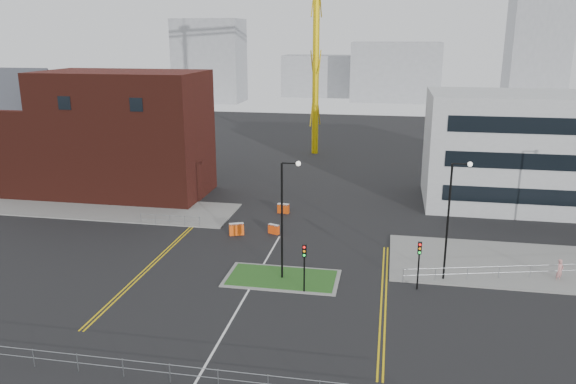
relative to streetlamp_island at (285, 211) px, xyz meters
name	(u,v)px	position (x,y,z in m)	size (l,w,h in m)	color
ground	(227,329)	(-2.22, -8.00, -5.41)	(200.00, 200.00, 0.00)	black
pavement_left	(105,208)	(-22.22, 14.00, -5.35)	(28.00, 8.00, 0.12)	slate
pavement_right	(542,266)	(19.78, 6.00, -5.35)	(24.00, 10.00, 0.12)	slate
island_kerb	(282,278)	(-0.22, 0.00, -5.37)	(8.60, 4.60, 0.08)	slate
grass_island	(282,278)	(-0.22, 0.00, -5.35)	(8.00, 4.00, 0.12)	#1C4A18
brick_building	(101,135)	(-25.19, 20.00, 1.44)	(24.20, 10.07, 14.24)	#431710
office_block	(547,151)	(23.79, 23.97, 0.59)	(25.00, 12.20, 12.00)	#A5A7A9
streetlamp_island	(285,211)	(0.00, 0.00, 0.00)	(1.46, 0.36, 9.18)	black
streetlamp_right_near	(452,212)	(12.00, 2.00, 0.00)	(1.46, 0.36, 9.18)	black
traffic_light_island	(304,259)	(1.78, -2.02, -2.85)	(0.28, 0.33, 3.65)	black
traffic_light_right	(419,256)	(9.78, -0.02, -2.85)	(0.28, 0.33, 3.65)	black
railing_front	(194,372)	(-2.22, -14.00, -4.63)	(24.05, 0.05, 1.10)	gray
railing_left	(170,219)	(-13.22, 10.00, -4.67)	(6.05, 0.05, 1.10)	gray
railing_right	(531,269)	(18.28, 3.50, -4.63)	(19.05, 5.05, 1.10)	gray
centre_line	(235,314)	(-2.22, -6.00, -5.41)	(0.15, 30.00, 0.01)	silver
yellow_left_a	(156,259)	(-11.22, 2.00, -5.41)	(0.12, 24.00, 0.01)	gold
yellow_left_b	(160,259)	(-10.92, 2.00, -5.41)	(0.12, 24.00, 0.01)	gold
yellow_right_a	(381,298)	(7.28, -2.00, -5.41)	(0.12, 20.00, 0.01)	gold
yellow_right_b	(386,299)	(7.58, -2.00, -5.41)	(0.12, 20.00, 0.01)	gold
skyline_a	(210,61)	(-42.22, 112.00, 5.59)	(18.00, 12.00, 22.00)	gray
skyline_b	(395,72)	(7.78, 122.00, 2.59)	(24.00, 12.00, 16.00)	gray
skyline_c	(537,51)	(42.78, 117.00, 8.59)	(14.00, 12.00, 28.00)	gray
skyline_d	(334,76)	(-10.22, 132.00, 0.59)	(30.00, 12.00, 12.00)	gray
pedestrian	(560,270)	(20.29, 3.35, -4.54)	(0.64, 0.42, 1.75)	tan
barrier_left	(283,208)	(-3.22, 16.00, -4.87)	(1.23, 0.53, 1.01)	#CA3E0B
barrier_mid	(236,229)	(-6.22, 8.73, -4.80)	(1.41, 0.93, 1.13)	#FA540D
barrier_right	(274,229)	(-2.91, 9.68, -4.93)	(1.12, 0.73, 0.89)	#F3450D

